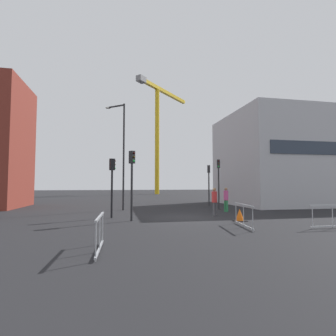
{
  "coord_description": "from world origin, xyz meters",
  "views": [
    {
      "loc": [
        -4.23,
        -15.82,
        2.02
      ],
      "look_at": [
        0.0,
        5.54,
        3.36
      ],
      "focal_mm": 28.3,
      "sensor_mm": 36.0,
      "label": 1
    }
  ],
  "objects_px": {
    "construction_crane": "(158,121)",
    "pedestrian_waiting": "(226,198)",
    "traffic_cone_on_verge": "(240,215)",
    "traffic_light_crosswalk": "(112,178)",
    "traffic_light_near": "(209,178)",
    "pedestrian_walking": "(214,199)",
    "traffic_light_far": "(219,176)",
    "traffic_light_verge": "(132,174)",
    "streetlamp_tall": "(122,148)"
  },
  "relations": [
    {
      "from": "construction_crane",
      "to": "traffic_light_crosswalk",
      "type": "bearing_deg",
      "value": -103.21
    },
    {
      "from": "traffic_light_crosswalk",
      "to": "traffic_cone_on_verge",
      "type": "xyz_separation_m",
      "value": [
        6.94,
        -2.71,
        -2.11
      ]
    },
    {
      "from": "construction_crane",
      "to": "traffic_cone_on_verge",
      "type": "height_order",
      "value": "construction_crane"
    },
    {
      "from": "construction_crane",
      "to": "pedestrian_waiting",
      "type": "height_order",
      "value": "construction_crane"
    },
    {
      "from": "pedestrian_walking",
      "to": "pedestrian_waiting",
      "type": "xyz_separation_m",
      "value": [
        1.71,
        2.09,
        -0.0
      ]
    },
    {
      "from": "traffic_light_near",
      "to": "traffic_light_verge",
      "type": "distance_m",
      "value": 11.88
    },
    {
      "from": "streetlamp_tall",
      "to": "traffic_light_verge",
      "type": "bearing_deg",
      "value": -86.08
    },
    {
      "from": "pedestrian_waiting",
      "to": "traffic_cone_on_verge",
      "type": "relative_size",
      "value": 2.68
    },
    {
      "from": "traffic_light_near",
      "to": "traffic_light_far",
      "type": "relative_size",
      "value": 0.95
    },
    {
      "from": "traffic_light_near",
      "to": "traffic_cone_on_verge",
      "type": "bearing_deg",
      "value": -100.71
    },
    {
      "from": "traffic_light_crosswalk",
      "to": "traffic_light_verge",
      "type": "relative_size",
      "value": 0.92
    },
    {
      "from": "traffic_light_verge",
      "to": "traffic_light_far",
      "type": "bearing_deg",
      "value": 36.85
    },
    {
      "from": "traffic_light_crosswalk",
      "to": "pedestrian_walking",
      "type": "relative_size",
      "value": 2.0
    },
    {
      "from": "construction_crane",
      "to": "traffic_cone_on_verge",
      "type": "xyz_separation_m",
      "value": [
        -1.91,
        -40.38,
        -14.86
      ]
    },
    {
      "from": "traffic_light_near",
      "to": "traffic_light_crosswalk",
      "type": "bearing_deg",
      "value": -140.08
    },
    {
      "from": "pedestrian_walking",
      "to": "pedestrian_waiting",
      "type": "bearing_deg",
      "value": 50.74
    },
    {
      "from": "traffic_light_near",
      "to": "traffic_light_crosswalk",
      "type": "relative_size",
      "value": 1.07
    },
    {
      "from": "construction_crane",
      "to": "pedestrian_walking",
      "type": "bearing_deg",
      "value": -93.59
    },
    {
      "from": "construction_crane",
      "to": "traffic_light_crosswalk",
      "type": "relative_size",
      "value": 6.38
    },
    {
      "from": "traffic_light_far",
      "to": "traffic_light_verge",
      "type": "relative_size",
      "value": 1.04
    },
    {
      "from": "traffic_light_crosswalk",
      "to": "traffic_light_verge",
      "type": "height_order",
      "value": "traffic_light_verge"
    },
    {
      "from": "traffic_light_near",
      "to": "traffic_cone_on_verge",
      "type": "distance_m",
      "value": 10.54
    },
    {
      "from": "construction_crane",
      "to": "traffic_light_far",
      "type": "relative_size",
      "value": 5.65
    },
    {
      "from": "traffic_cone_on_verge",
      "to": "pedestrian_walking",
      "type": "bearing_deg",
      "value": 100.12
    },
    {
      "from": "streetlamp_tall",
      "to": "traffic_light_near",
      "type": "xyz_separation_m",
      "value": [
        8.2,
        2.54,
        -2.34
      ]
    },
    {
      "from": "streetlamp_tall",
      "to": "traffic_cone_on_verge",
      "type": "xyz_separation_m",
      "value": [
        6.29,
        -7.57,
        -4.61
      ]
    },
    {
      "from": "streetlamp_tall",
      "to": "pedestrian_walking",
      "type": "distance_m",
      "value": 8.59
    },
    {
      "from": "construction_crane",
      "to": "pedestrian_walking",
      "type": "height_order",
      "value": "construction_crane"
    },
    {
      "from": "traffic_light_near",
      "to": "pedestrian_waiting",
      "type": "xyz_separation_m",
      "value": [
        -0.67,
        -5.44,
        -1.53
      ]
    },
    {
      "from": "traffic_light_far",
      "to": "pedestrian_walking",
      "type": "distance_m",
      "value": 4.76
    },
    {
      "from": "traffic_light_crosswalk",
      "to": "pedestrian_waiting",
      "type": "xyz_separation_m",
      "value": [
        8.18,
        1.96,
        -1.38
      ]
    },
    {
      "from": "traffic_light_crosswalk",
      "to": "traffic_light_verge",
      "type": "distance_m",
      "value": 1.94
    },
    {
      "from": "traffic_light_near",
      "to": "pedestrian_waiting",
      "type": "relative_size",
      "value": 2.14
    },
    {
      "from": "construction_crane",
      "to": "traffic_light_far",
      "type": "height_order",
      "value": "construction_crane"
    },
    {
      "from": "traffic_light_far",
      "to": "pedestrian_walking",
      "type": "xyz_separation_m",
      "value": [
        -1.93,
        -4.02,
        -1.66
      ]
    },
    {
      "from": "traffic_light_near",
      "to": "traffic_cone_on_verge",
      "type": "relative_size",
      "value": 5.75
    },
    {
      "from": "construction_crane",
      "to": "pedestrian_waiting",
      "type": "relative_size",
      "value": 12.79
    },
    {
      "from": "traffic_cone_on_verge",
      "to": "traffic_light_far",
      "type": "bearing_deg",
      "value": 77.45
    },
    {
      "from": "traffic_cone_on_verge",
      "to": "traffic_light_near",
      "type": "bearing_deg",
      "value": 79.29
    },
    {
      "from": "construction_crane",
      "to": "pedestrian_walking",
      "type": "relative_size",
      "value": 12.75
    },
    {
      "from": "construction_crane",
      "to": "streetlamp_tall",
      "type": "height_order",
      "value": "construction_crane"
    },
    {
      "from": "construction_crane",
      "to": "traffic_light_verge",
      "type": "distance_m",
      "value": 41.95
    },
    {
      "from": "construction_crane",
      "to": "traffic_cone_on_verge",
      "type": "distance_m",
      "value": 43.07
    },
    {
      "from": "construction_crane",
      "to": "pedestrian_waiting",
      "type": "bearing_deg",
      "value": -91.06
    },
    {
      "from": "pedestrian_waiting",
      "to": "traffic_cone_on_verge",
      "type": "height_order",
      "value": "pedestrian_waiting"
    },
    {
      "from": "traffic_light_crosswalk",
      "to": "traffic_light_verge",
      "type": "xyz_separation_m",
      "value": [
        1.09,
        -1.59,
        0.19
      ]
    },
    {
      "from": "construction_crane",
      "to": "streetlamp_tall",
      "type": "relative_size",
      "value": 2.69
    },
    {
      "from": "traffic_cone_on_verge",
      "to": "traffic_light_crosswalk",
      "type": "bearing_deg",
      "value": 158.68
    },
    {
      "from": "streetlamp_tall",
      "to": "traffic_light_crosswalk",
      "type": "height_order",
      "value": "streetlamp_tall"
    },
    {
      "from": "construction_crane",
      "to": "traffic_light_near",
      "type": "relative_size",
      "value": 5.97
    }
  ]
}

